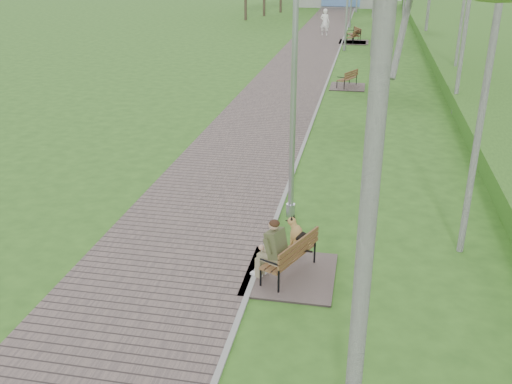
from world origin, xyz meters
TOP-DOWN VIEW (x-y plane):
  - ground at (0.00, 0.00)m, footprint 120.00×120.00m
  - walkway at (-1.75, 21.50)m, footprint 3.50×67.00m
  - kerb at (0.00, 21.50)m, footprint 0.10×67.00m
  - bench_main at (0.57, -5.34)m, footprint 1.67×1.85m
  - bench_second at (0.94, 11.09)m, footprint 1.53×1.70m
  - bench_third at (0.72, 24.75)m, footprint 1.91×2.12m
  - bench_far at (0.68, 24.39)m, footprint 1.68×1.87m
  - lamp_post_near at (0.30, -2.70)m, footprint 0.20×0.20m
  - lamp_post_second at (0.33, 21.14)m, footprint 0.20×0.20m
  - pedestrian_near at (-1.43, 27.42)m, footprint 0.78×0.62m

SIDE VIEW (x-z plane):
  - ground at x=0.00m, z-range 0.00..0.00m
  - walkway at x=-1.75m, z-range 0.00..0.04m
  - kerb at x=0.00m, z-range 0.00..0.05m
  - bench_second at x=0.94m, z-range -0.30..0.64m
  - bench_far at x=0.68m, z-range -0.33..0.70m
  - bench_third at x=0.72m, z-range -0.37..0.81m
  - bench_main at x=0.57m, z-range -0.32..1.13m
  - pedestrian_near at x=-1.43m, z-range 0.00..1.87m
  - lamp_post_second at x=0.33m, z-range -0.17..5.06m
  - lamp_post_near at x=0.30m, z-range -0.17..5.11m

